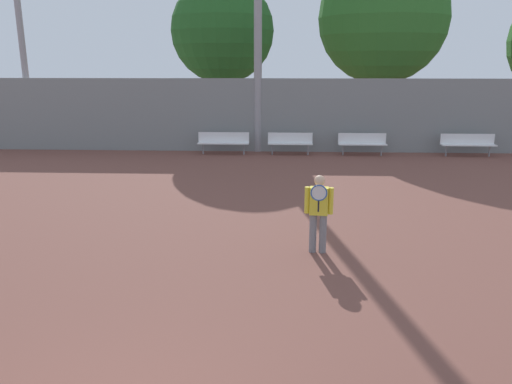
{
  "coord_description": "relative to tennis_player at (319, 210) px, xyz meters",
  "views": [
    {
      "loc": [
        1.74,
        -3.44,
        3.63
      ],
      "look_at": [
        1.26,
        6.99,
        0.89
      ],
      "focal_mm": 35.0,
      "sensor_mm": 36.0,
      "label": 1
    }
  ],
  "objects": [
    {
      "name": "bench_by_gate",
      "position": [
        2.54,
        10.65,
        -0.33
      ],
      "size": [
        1.89,
        0.4,
        0.87
      ],
      "color": "white",
      "rests_on": "ground_plane"
    },
    {
      "name": "bench_courtside_near",
      "position": [
        -0.33,
        10.65,
        -0.33
      ],
      "size": [
        1.79,
        0.4,
        0.87
      ],
      "color": "white",
      "rests_on": "ground_plane"
    },
    {
      "name": "bench_adjacent_court",
      "position": [
        6.67,
        10.65,
        -0.33
      ],
      "size": [
        2.1,
        0.4,
        0.87
      ],
      "color": "white",
      "rests_on": "ground_plane"
    },
    {
      "name": "tree_dark_dense",
      "position": [
        -3.36,
        14.14,
        4.08
      ],
      "size": [
        4.6,
        4.6,
        7.26
      ],
      "color": "brown",
      "rests_on": "ground_plane"
    },
    {
      "name": "tennis_player",
      "position": [
        0.0,
        0.0,
        0.0
      ],
      "size": [
        0.55,
        0.42,
        1.55
      ],
      "rotation": [
        0.0,
        0.0,
        -0.1
      ],
      "color": "slate",
      "rests_on": "ground_plane"
    },
    {
      "name": "tree_green_broad",
      "position": [
        4.21,
        16.62,
        4.79
      ],
      "size": [
        6.27,
        6.27,
        8.8
      ],
      "color": "brown",
      "rests_on": "ground_plane"
    },
    {
      "name": "back_fence",
      "position": [
        -2.52,
        11.33,
        0.62
      ],
      "size": [
        29.03,
        0.06,
        2.97
      ],
      "color": "gray",
      "rests_on": "ground_plane"
    },
    {
      "name": "bench_courtside_far",
      "position": [
        -3.01,
        10.65,
        -0.33
      ],
      "size": [
        2.06,
        0.4,
        0.87
      ],
      "color": "white",
      "rests_on": "ground_plane"
    }
  ]
}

